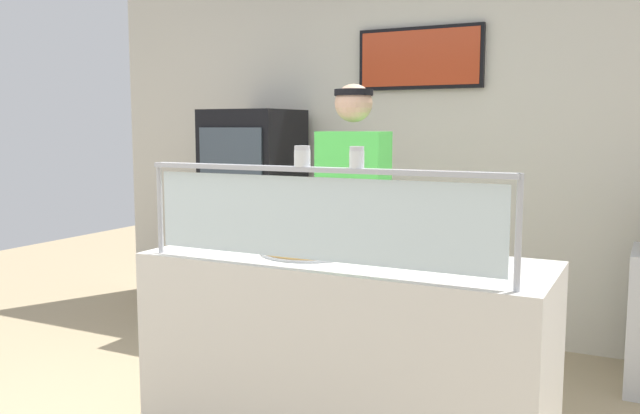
% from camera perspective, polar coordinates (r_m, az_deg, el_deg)
% --- Properties ---
extents(ground_plane, '(12.00, 12.00, 0.00)m').
position_cam_1_polar(ground_plane, '(3.83, 6.37, -16.66)').
color(ground_plane, tan).
rests_on(ground_plane, ground).
extents(shop_rear_unit, '(6.19, 0.13, 2.70)m').
position_cam_1_polar(shop_rear_unit, '(4.88, 12.48, 4.76)').
color(shop_rear_unit, beige).
rests_on(shop_rear_unit, ground).
extents(serving_counter, '(1.79, 0.70, 0.95)m').
position_cam_1_polar(serving_counter, '(3.09, 2.14, -12.98)').
color(serving_counter, silver).
rests_on(serving_counter, ground).
extents(sneeze_guard, '(1.62, 0.06, 0.42)m').
position_cam_1_polar(sneeze_guard, '(2.67, -0.41, 0.22)').
color(sneeze_guard, '#B2B5BC').
rests_on(sneeze_guard, serving_counter).
extents(pizza_tray, '(0.44, 0.44, 0.04)m').
position_cam_1_polar(pizza_tray, '(3.04, -0.91, -3.72)').
color(pizza_tray, '#9EA0A8').
rests_on(pizza_tray, serving_counter).
extents(pizza_server, '(0.14, 0.29, 0.01)m').
position_cam_1_polar(pizza_server, '(3.00, -0.56, -3.42)').
color(pizza_server, '#ADAFB7').
rests_on(pizza_server, pizza_tray).
extents(parmesan_shaker, '(0.07, 0.07, 0.08)m').
position_cam_1_polar(parmesan_shaker, '(2.68, -1.53, 4.25)').
color(parmesan_shaker, white).
rests_on(parmesan_shaker, sneeze_guard).
extents(pepper_flake_shaker, '(0.06, 0.06, 0.08)m').
position_cam_1_polar(pepper_flake_shaker, '(2.57, 3.16, 4.14)').
color(pepper_flake_shaker, white).
rests_on(pepper_flake_shaker, sneeze_guard).
extents(worker_figure, '(0.41, 0.50, 1.76)m').
position_cam_1_polar(worker_figure, '(3.73, 2.86, -1.13)').
color(worker_figure, '#23232D').
rests_on(worker_figure, ground).
extents(drink_fridge, '(0.63, 0.61, 1.65)m').
position_cam_1_polar(drink_fridge, '(5.13, -5.68, -0.98)').
color(drink_fridge, black).
rests_on(drink_fridge, ground).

